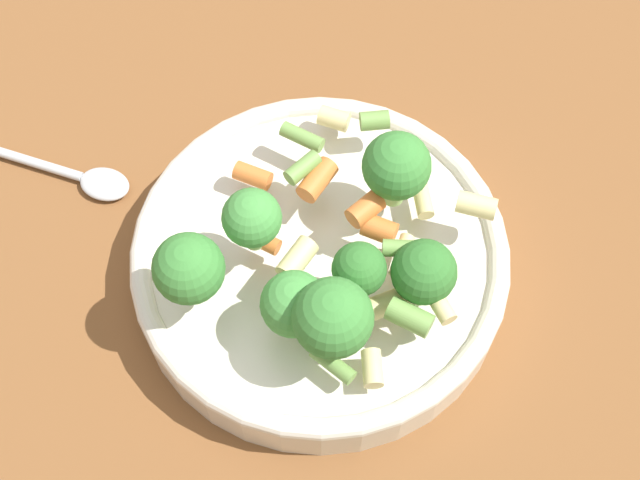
{
  "coord_description": "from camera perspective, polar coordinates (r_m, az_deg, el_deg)",
  "views": [
    {
      "loc": [
        0.21,
        -0.14,
        0.54
      ],
      "look_at": [
        0.0,
        0.0,
        0.05
      ],
      "focal_mm": 50.0,
      "sensor_mm": 36.0,
      "label": 1
    }
  ],
  "objects": [
    {
      "name": "spoon",
      "position": [
        0.66,
        -16.47,
        4.35
      ],
      "size": [
        0.15,
        0.12,
        0.01
      ],
      "rotation": [
        0.0,
        0.0,
        13.21
      ],
      "color": "silver",
      "rests_on": "ground_plane"
    },
    {
      "name": "bowl",
      "position": [
        0.58,
        -0.0,
        -1.35
      ],
      "size": [
        0.24,
        0.24,
        0.04
      ],
      "color": "silver",
      "rests_on": "ground_plane"
    },
    {
      "name": "pasta_salad",
      "position": [
        0.52,
        0.37,
        -1.13
      ],
      "size": [
        0.18,
        0.2,
        0.07
      ],
      "color": "#8CB766",
      "rests_on": "bowl"
    },
    {
      "name": "ground_plane",
      "position": [
        0.6,
        -0.0,
        -2.27
      ],
      "size": [
        3.0,
        3.0,
        0.0
      ],
      "primitive_type": "plane",
      "color": "brown"
    }
  ]
}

